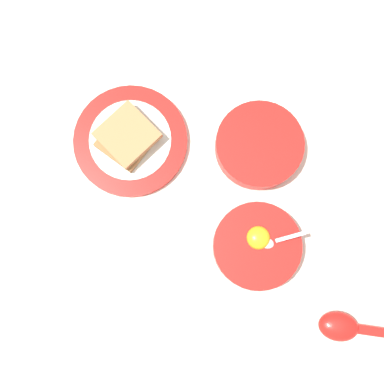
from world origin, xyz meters
TOP-DOWN VIEW (x-y plane):
  - ground_plane at (0.00, 0.00)m, footprint 3.00×3.00m
  - egg_bowl at (0.05, -0.07)m, footprint 0.16×0.16m
  - toast_plate at (-0.23, 0.09)m, footprint 0.22×0.22m
  - toast_sandwich at (-0.23, 0.09)m, footprint 0.13×0.13m
  - soup_spoon at (0.23, -0.18)m, footprint 0.16×0.06m
  - congee_bowl at (0.02, 0.13)m, footprint 0.17×0.17m

SIDE VIEW (x-z plane):
  - ground_plane at x=0.00m, z-range 0.00..0.00m
  - toast_plate at x=-0.23m, z-range 0.00..0.02m
  - soup_spoon at x=0.23m, z-range 0.00..0.03m
  - congee_bowl at x=0.02m, z-range 0.00..0.04m
  - egg_bowl at x=0.05m, z-range -0.01..0.06m
  - toast_sandwich at x=-0.23m, z-range 0.02..0.05m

